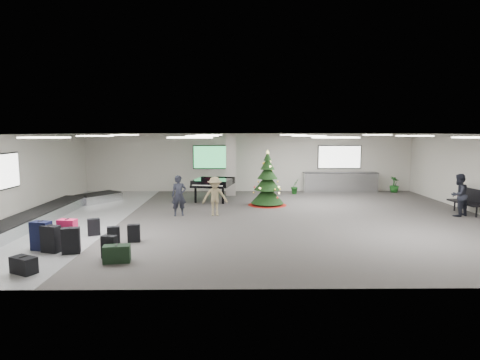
{
  "coord_description": "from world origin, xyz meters",
  "views": [
    {
      "loc": [
        -0.77,
        -15.1,
        3.31
      ],
      "look_at": [
        -0.58,
        1.0,
        1.35
      ],
      "focal_mm": 30.0,
      "sensor_mm": 36.0,
      "label": 1
    }
  ],
  "objects_px": {
    "grand_piano": "(213,183)",
    "potted_plant_left": "(295,186)",
    "traveler_bench": "(459,195)",
    "traveler_a": "(179,196)",
    "traveler_b": "(215,196)",
    "pink_suitcase": "(68,233)",
    "christmas_tree": "(267,186)",
    "service_counter": "(340,182)",
    "bench": "(468,200)",
    "potted_plant_right": "(394,184)",
    "baggage_carousel": "(49,213)"
  },
  "relations": [
    {
      "from": "grand_piano",
      "to": "potted_plant_left",
      "type": "relative_size",
      "value": 3.01
    },
    {
      "from": "traveler_bench",
      "to": "traveler_a",
      "type": "bearing_deg",
      "value": -29.82
    },
    {
      "from": "traveler_a",
      "to": "traveler_b",
      "type": "distance_m",
      "value": 1.41
    },
    {
      "from": "pink_suitcase",
      "to": "christmas_tree",
      "type": "bearing_deg",
      "value": 54.0
    },
    {
      "from": "service_counter",
      "to": "bench",
      "type": "xyz_separation_m",
      "value": [
        3.61,
        -5.99,
        0.04
      ]
    },
    {
      "from": "bench",
      "to": "potted_plant_right",
      "type": "bearing_deg",
      "value": 90.77
    },
    {
      "from": "traveler_a",
      "to": "baggage_carousel",
      "type": "bearing_deg",
      "value": 173.69
    },
    {
      "from": "service_counter",
      "to": "bench",
      "type": "relative_size",
      "value": 2.41
    },
    {
      "from": "potted_plant_left",
      "to": "potted_plant_right",
      "type": "relative_size",
      "value": 0.93
    },
    {
      "from": "traveler_bench",
      "to": "grand_piano",
      "type": "bearing_deg",
      "value": -48.9
    },
    {
      "from": "christmas_tree",
      "to": "bench",
      "type": "relative_size",
      "value": 1.49
    },
    {
      "from": "pink_suitcase",
      "to": "potted_plant_left",
      "type": "bearing_deg",
      "value": 58.58
    },
    {
      "from": "potted_plant_left",
      "to": "potted_plant_right",
      "type": "height_order",
      "value": "potted_plant_right"
    },
    {
      "from": "baggage_carousel",
      "to": "potted_plant_left",
      "type": "relative_size",
      "value": 11.96
    },
    {
      "from": "pink_suitcase",
      "to": "traveler_a",
      "type": "relative_size",
      "value": 0.51
    },
    {
      "from": "pink_suitcase",
      "to": "christmas_tree",
      "type": "height_order",
      "value": "christmas_tree"
    },
    {
      "from": "bench",
      "to": "potted_plant_left",
      "type": "xyz_separation_m",
      "value": [
        -6.2,
        5.31,
        -0.18
      ]
    },
    {
      "from": "baggage_carousel",
      "to": "grand_piano",
      "type": "distance_m",
      "value": 7.21
    },
    {
      "from": "traveler_bench",
      "to": "potted_plant_right",
      "type": "height_order",
      "value": "traveler_bench"
    },
    {
      "from": "service_counter",
      "to": "baggage_carousel",
      "type": "bearing_deg",
      "value": -152.33
    },
    {
      "from": "christmas_tree",
      "to": "bench",
      "type": "distance_m",
      "value": 8.2
    },
    {
      "from": "service_counter",
      "to": "traveler_bench",
      "type": "relative_size",
      "value": 2.42
    },
    {
      "from": "bench",
      "to": "potted_plant_left",
      "type": "height_order",
      "value": "bench"
    },
    {
      "from": "traveler_b",
      "to": "potted_plant_right",
      "type": "bearing_deg",
      "value": 25.52
    },
    {
      "from": "christmas_tree",
      "to": "grand_piano",
      "type": "height_order",
      "value": "christmas_tree"
    },
    {
      "from": "service_counter",
      "to": "potted_plant_right",
      "type": "distance_m",
      "value": 2.92
    },
    {
      "from": "pink_suitcase",
      "to": "grand_piano",
      "type": "xyz_separation_m",
      "value": [
        3.78,
        7.61,
        0.48
      ]
    },
    {
      "from": "christmas_tree",
      "to": "traveler_b",
      "type": "bearing_deg",
      "value": -135.09
    },
    {
      "from": "pink_suitcase",
      "to": "potted_plant_right",
      "type": "distance_m",
      "value": 16.94
    },
    {
      "from": "bench",
      "to": "traveler_a",
      "type": "xyz_separation_m",
      "value": [
        -11.59,
        -0.19,
        0.22
      ]
    },
    {
      "from": "baggage_carousel",
      "to": "christmas_tree",
      "type": "bearing_deg",
      "value": 18.32
    },
    {
      "from": "service_counter",
      "to": "grand_piano",
      "type": "xyz_separation_m",
      "value": [
        -6.84,
        -2.79,
        0.33
      ]
    },
    {
      "from": "service_counter",
      "to": "pink_suitcase",
      "type": "xyz_separation_m",
      "value": [
        -10.61,
        -10.4,
        -0.15
      ]
    },
    {
      "from": "bench",
      "to": "traveler_bench",
      "type": "bearing_deg",
      "value": -153.84
    },
    {
      "from": "christmas_tree",
      "to": "traveler_bench",
      "type": "relative_size",
      "value": 1.5
    },
    {
      "from": "baggage_carousel",
      "to": "potted_plant_left",
      "type": "bearing_deg",
      "value": 30.56
    },
    {
      "from": "service_counter",
      "to": "potted_plant_left",
      "type": "distance_m",
      "value": 2.68
    },
    {
      "from": "traveler_a",
      "to": "traveler_b",
      "type": "xyz_separation_m",
      "value": [
        1.41,
        0.02,
        -0.03
      ]
    },
    {
      "from": "baggage_carousel",
      "to": "potted_plant_right",
      "type": "height_order",
      "value": "potted_plant_right"
    },
    {
      "from": "service_counter",
      "to": "traveler_bench",
      "type": "bearing_deg",
      "value": -65.11
    },
    {
      "from": "christmas_tree",
      "to": "bench",
      "type": "height_order",
      "value": "christmas_tree"
    },
    {
      "from": "service_counter",
      "to": "potted_plant_right",
      "type": "relative_size",
      "value": 4.63
    },
    {
      "from": "pink_suitcase",
      "to": "traveler_b",
      "type": "bearing_deg",
      "value": 54.53
    },
    {
      "from": "traveler_bench",
      "to": "potted_plant_left",
      "type": "xyz_separation_m",
      "value": [
        -5.56,
        5.71,
        -0.43
      ]
    },
    {
      "from": "baggage_carousel",
      "to": "grand_piano",
      "type": "bearing_deg",
      "value": 33.3
    },
    {
      "from": "bench",
      "to": "potted_plant_right",
      "type": "distance_m",
      "value": 5.83
    },
    {
      "from": "baggage_carousel",
      "to": "grand_piano",
      "type": "relative_size",
      "value": 3.97
    },
    {
      "from": "potted_plant_left",
      "to": "potted_plant_right",
      "type": "distance_m",
      "value": 5.52
    },
    {
      "from": "traveler_a",
      "to": "potted_plant_left",
      "type": "distance_m",
      "value": 7.71
    },
    {
      "from": "christmas_tree",
      "to": "grand_piano",
      "type": "distance_m",
      "value": 2.75
    }
  ]
}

